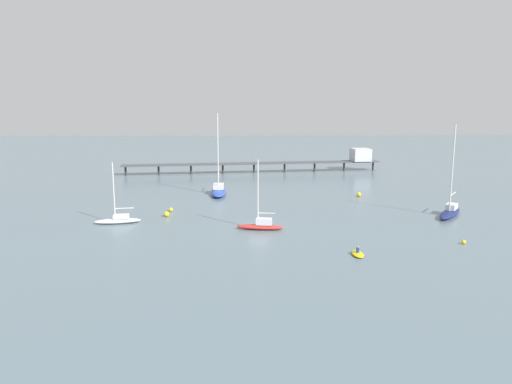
# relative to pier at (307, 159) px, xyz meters

# --- Properties ---
(ground_plane) EXTENTS (400.00, 400.00, 0.00)m
(ground_plane) POSITION_rel_pier_xyz_m (-13.71, -56.46, -3.24)
(ground_plane) COLOR slate
(pier) EXTENTS (65.92, 12.42, 5.83)m
(pier) POSITION_rel_pier_xyz_m (0.00, 0.00, 0.00)
(pier) COLOR #4C4C51
(pier) RESTS_ON ground_plane
(sailboat_blue) EXTENTS (3.24, 9.85, 15.69)m
(sailboat_blue) POSITION_rel_pier_xyz_m (-20.94, -31.88, -2.36)
(sailboat_blue) COLOR #2D4CB7
(sailboat_blue) RESTS_ON ground_plane
(sailboat_navy) EXTENTS (7.22, 9.05, 14.46)m
(sailboat_navy) POSITION_rel_pier_xyz_m (16.83, -50.51, -2.39)
(sailboat_navy) COLOR navy
(sailboat_navy) RESTS_ON ground_plane
(sailboat_red) EXTENTS (6.85, 2.61, 9.92)m
(sailboat_red) POSITION_rel_pier_xyz_m (-13.33, -58.40, -2.53)
(sailboat_red) COLOR red
(sailboat_red) RESTS_ON ground_plane
(sailboat_white) EXTENTS (6.94, 3.06, 9.12)m
(sailboat_white) POSITION_rel_pier_xyz_m (-34.46, -54.56, -2.62)
(sailboat_white) COLOR white
(sailboat_white) RESTS_ON ground_plane
(dinghy_yellow) EXTENTS (1.36, 2.93, 1.14)m
(dinghy_yellow) POSITION_rel_pier_xyz_m (-2.27, -70.38, -3.03)
(dinghy_yellow) COLOR yellow
(dinghy_yellow) RESTS_ON ground_plane
(mooring_buoy_inner) EXTENTS (0.84, 0.84, 0.84)m
(mooring_buoy_inner) POSITION_rel_pier_xyz_m (-27.98, -50.41, -2.82)
(mooring_buoy_inner) COLOR yellow
(mooring_buoy_inner) RESTS_ON ground_plane
(mooring_buoy_mid) EXTENTS (0.85, 0.85, 0.85)m
(mooring_buoy_mid) POSITION_rel_pier_xyz_m (6.02, -34.30, -2.81)
(mooring_buoy_mid) COLOR yellow
(mooring_buoy_mid) RESTS_ON ground_plane
(mooring_buoy_near) EXTENTS (0.54, 0.54, 0.54)m
(mooring_buoy_near) POSITION_rel_pier_xyz_m (12.21, -65.96, -2.97)
(mooring_buoy_near) COLOR yellow
(mooring_buoy_near) RESTS_ON ground_plane
(mooring_buoy_outer) EXTENTS (0.68, 0.68, 0.68)m
(mooring_buoy_outer) POSITION_rel_pier_xyz_m (-27.89, -46.77, -2.90)
(mooring_buoy_outer) COLOR yellow
(mooring_buoy_outer) RESTS_ON ground_plane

